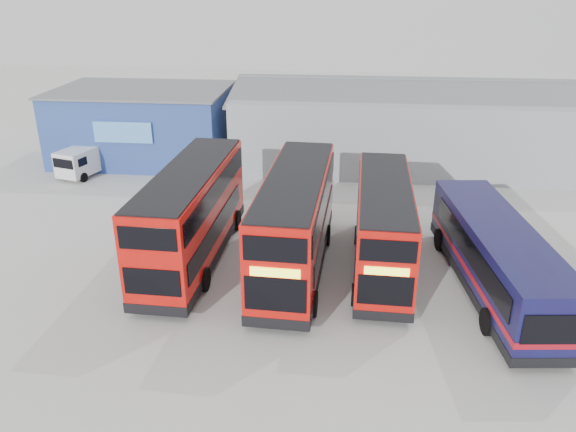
{
  "coord_description": "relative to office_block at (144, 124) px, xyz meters",
  "views": [
    {
      "loc": [
        0.54,
        -21.06,
        12.62
      ],
      "look_at": [
        -1.92,
        3.17,
        2.1
      ],
      "focal_mm": 35.0,
      "sensor_mm": 36.0,
      "label": 1
    }
  ],
  "objects": [
    {
      "name": "office_block",
      "position": [
        0.0,
        0.0,
        0.0
      ],
      "size": [
        12.3,
        8.32,
        5.12
      ],
      "color": "navy",
      "rests_on": "ground"
    },
    {
      "name": "double_decker_left",
      "position": [
        7.68,
        -15.7,
        -0.31
      ],
      "size": [
        3.01,
        10.85,
        4.55
      ],
      "rotation": [
        0.0,
        0.0,
        3.11
      ],
      "color": "red",
      "rests_on": "ground"
    },
    {
      "name": "panel_van",
      "position": [
        -2.8,
        -4.01,
        -1.49
      ],
      "size": [
        2.94,
        4.76,
        1.95
      ],
      "rotation": [
        0.0,
        0.0,
        -0.28
      ],
      "color": "silver",
      "rests_on": "ground"
    },
    {
      "name": "double_decker_centre",
      "position": [
        12.54,
        -16.12,
        -0.3
      ],
      "size": [
        3.15,
        10.96,
        4.59
      ],
      "rotation": [
        0.0,
        0.0,
        -0.05
      ],
      "color": "red",
      "rests_on": "ground"
    },
    {
      "name": "double_decker_right",
      "position": [
        16.49,
        -15.65,
        -0.52
      ],
      "size": [
        2.72,
        9.86,
        4.14
      ],
      "rotation": [
        0.0,
        0.0,
        -0.03
      ],
      "color": "red",
      "rests_on": "ground"
    },
    {
      "name": "ground_plane",
      "position": [
        14.0,
        -17.99,
        -2.58
      ],
      "size": [
        120.0,
        120.0,
        0.0
      ],
      "primitive_type": "plane",
      "color": "#A2A29D",
      "rests_on": "ground"
    },
    {
      "name": "maintenance_shed",
      "position": [
        22.0,
        2.01,
        0.02
      ],
      "size": [
        30.5,
        12.0,
        5.89
      ],
      "color": "gray",
      "rests_on": "ground"
    },
    {
      "name": "single_decker_blue",
      "position": [
        21.16,
        -17.21,
        -1.05
      ],
      "size": [
        3.78,
        11.53,
        3.07
      ],
      "rotation": [
        0.0,
        0.0,
        3.25
      ],
      "color": "#0E123E",
      "rests_on": "ground"
    }
  ]
}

